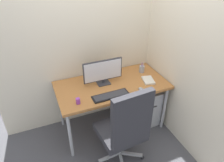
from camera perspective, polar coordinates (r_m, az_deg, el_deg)
ground_plane at (r=3.28m, az=-0.03°, el=-11.91°), size 8.00×8.00×0.00m
wall_back at (r=2.87m, az=-3.21°, el=14.22°), size 2.93×0.04×2.80m
wall_side_right at (r=2.73m, az=17.21°, el=11.89°), size 0.04×2.19×2.80m
desk at (r=2.84m, az=-0.03°, el=-1.86°), size 1.48×0.74×0.75m
office_chair at (r=2.40m, az=3.52°, el=-12.67°), size 0.59×0.61×1.14m
filing_cabinet at (r=3.24m, az=7.71°, el=-6.04°), size 0.42×0.54×0.58m
monitor at (r=2.74m, az=-2.49°, el=2.65°), size 0.53×0.14×0.34m
keyboard at (r=2.58m, az=-0.35°, el=-3.97°), size 0.46×0.15×0.02m
mouse at (r=2.70m, az=7.93°, el=-2.23°), size 0.07×0.09×0.04m
pen_holder at (r=3.10m, az=8.10°, el=3.28°), size 0.08×0.08×0.17m
notebook at (r=2.91m, az=9.82°, el=0.22°), size 0.18×0.23×0.03m
desk_clamp_accessory at (r=2.48m, az=-9.25°, el=-5.38°), size 0.04×0.04×0.07m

